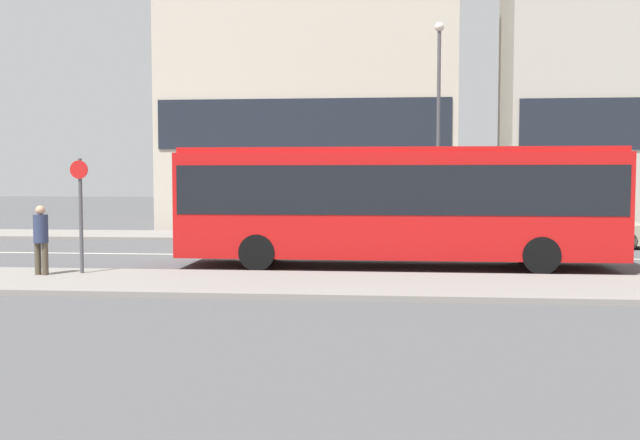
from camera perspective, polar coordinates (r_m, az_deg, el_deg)
name	(u,v)px	position (r m, az deg, el deg)	size (l,w,h in m)	color
ground_plane	(248,255)	(22.54, -5.78, -2.81)	(120.00, 120.00, 0.00)	#4F4F51
sidewalk_near	(194,283)	(16.49, -10.01, -4.97)	(44.00, 3.50, 0.13)	gray
sidewalk_far	(278,236)	(28.66, -3.36, -1.30)	(44.00, 3.50, 0.13)	gray
lane_centerline	(248,255)	(22.54, -5.78, -2.80)	(41.80, 0.16, 0.01)	silver
apartment_block_left_tower	(310,47)	(35.33, -0.82, 13.70)	(13.62, 6.29, 17.44)	beige
city_bus	(396,199)	(19.53, 6.09, 1.70)	(11.81, 2.50, 3.24)	red
parked_car_0	(582,229)	(26.43, 20.19, -0.71)	(4.08, 1.85, 1.32)	#A39E84
pedestrian_near_stop	(41,236)	(18.22, -21.43, -1.18)	(0.35, 0.34, 1.66)	#4C4233
bus_stop_sign	(81,207)	(18.17, -18.61, 1.03)	(0.44, 0.12, 2.78)	#4C4C51
street_lamp	(439,110)	(27.69, 9.46, 8.70)	(0.36, 0.36, 8.14)	#4C4C51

